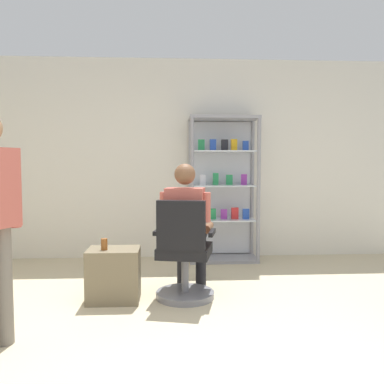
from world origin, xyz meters
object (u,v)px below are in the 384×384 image
at_px(display_cabinet_main, 223,188).
at_px(seated_shopkeeper, 187,223).
at_px(storage_crate, 114,275).
at_px(tea_glass, 104,244).
at_px(office_chair, 184,259).

bearing_deg(display_cabinet_main, seated_shopkeeper, -110.82).
height_order(display_cabinet_main, storage_crate, display_cabinet_main).
xyz_separation_m(seated_shopkeeper, tea_glass, (-0.77, -0.19, -0.17)).
relative_size(seated_shopkeeper, tea_glass, 12.23).
height_order(display_cabinet_main, office_chair, display_cabinet_main).
xyz_separation_m(display_cabinet_main, tea_glass, (-1.32, -1.62, -0.42)).
bearing_deg(storage_crate, seated_shopkeeper, 11.87).
xyz_separation_m(office_chair, tea_glass, (-0.74, -0.03, 0.15)).
distance_m(seated_shopkeeper, tea_glass, 0.81).
distance_m(office_chair, tea_glass, 0.76).
distance_m(display_cabinet_main, seated_shopkeeper, 1.56).
height_order(display_cabinet_main, seated_shopkeeper, display_cabinet_main).
relative_size(office_chair, tea_glass, 9.10).
bearing_deg(seated_shopkeeper, display_cabinet_main, 69.18).
distance_m(display_cabinet_main, tea_glass, 2.13).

